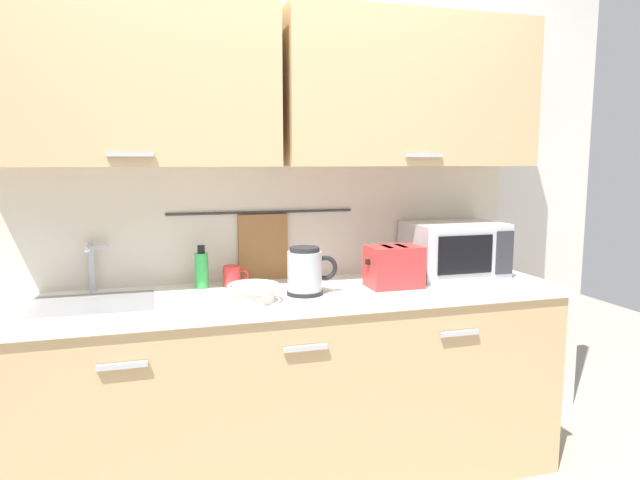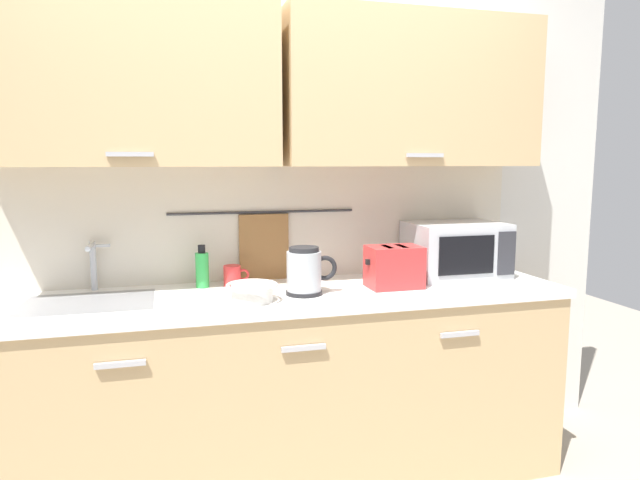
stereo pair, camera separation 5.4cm
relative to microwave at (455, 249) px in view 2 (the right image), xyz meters
The scene contains 9 objects.
counter_unit 1.07m from the microwave, behind, with size 2.53×0.64×0.90m.
back_wall_assembly 1.02m from the microwave, behind, with size 3.70×0.41×2.50m.
sink_faucet 1.71m from the microwave, behind, with size 0.09×0.17×0.22m.
microwave is the anchor object (origin of this frame).
electric_kettle 0.84m from the microwave, 167.20° to the right, with size 0.23×0.16×0.21m.
dish_soap_bottle 1.24m from the microwave, behind, with size 0.06×0.06×0.20m.
mug_near_sink 1.11m from the microwave, behind, with size 0.12×0.08×0.09m.
mixing_bowl 1.10m from the microwave, 166.45° to the right, with size 0.21×0.21×0.08m.
toaster 0.43m from the microwave, 158.20° to the right, with size 0.26×0.17×0.19m.
Camera 2 is at (-0.51, -2.10, 1.47)m, focal length 31.71 mm.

